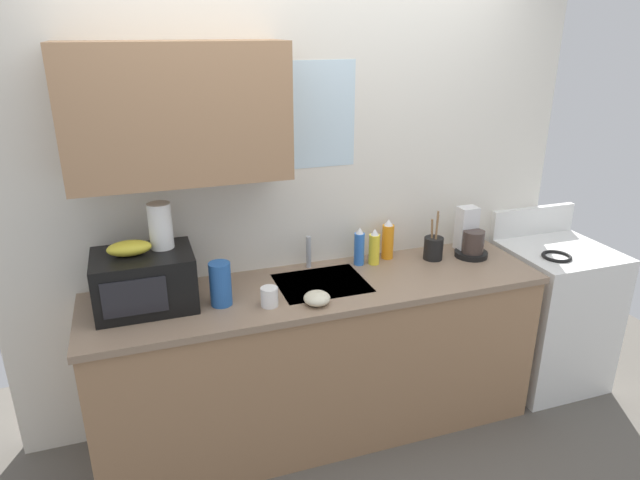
{
  "coord_description": "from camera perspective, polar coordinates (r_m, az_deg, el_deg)",
  "views": [
    {
      "loc": [
        -0.86,
        -2.49,
        2.16
      ],
      "look_at": [
        0.0,
        0.0,
        1.15
      ],
      "focal_mm": 31.46,
      "sensor_mm": 36.0,
      "label": 1
    }
  ],
  "objects": [
    {
      "name": "paper_towel_roll",
      "position": [
        2.74,
        -15.92,
        1.4
      ],
      "size": [
        0.11,
        0.11,
        0.22
      ],
      "primitive_type": "cylinder",
      "color": "white",
      "rests_on": "microwave"
    },
    {
      "name": "sink_faucet",
      "position": [
        3.1,
        -1.16,
        -1.21
      ],
      "size": [
        0.03,
        0.03,
        0.18
      ],
      "primitive_type": "cylinder",
      "color": "#B2B5BA",
      "rests_on": "counter_unit"
    },
    {
      "name": "coffee_maker",
      "position": [
        3.37,
        14.99,
        0.21
      ],
      "size": [
        0.19,
        0.21,
        0.28
      ],
      "color": "black",
      "rests_on": "counter_unit"
    },
    {
      "name": "stove_range",
      "position": [
        3.85,
        22.35,
        -6.95
      ],
      "size": [
        0.6,
        0.6,
        1.08
      ],
      "color": "white",
      "rests_on": "ground"
    },
    {
      "name": "cereal_canister",
      "position": [
        2.72,
        -10.1,
        -4.42
      ],
      "size": [
        0.1,
        0.1,
        0.22
      ],
      "primitive_type": "cylinder",
      "color": "#2659A5",
      "rests_on": "counter_unit"
    },
    {
      "name": "dish_soap_bottle_orange",
      "position": [
        3.23,
        6.91,
        -0.0
      ],
      "size": [
        0.07,
        0.07,
        0.24
      ],
      "color": "orange",
      "rests_on": "counter_unit"
    },
    {
      "name": "microwave",
      "position": [
        2.78,
        -17.41,
        -3.94
      ],
      "size": [
        0.46,
        0.35,
        0.27
      ],
      "color": "black",
      "rests_on": "counter_unit"
    },
    {
      "name": "mug_white",
      "position": [
        2.7,
        -5.17,
        -5.77
      ],
      "size": [
        0.08,
        0.08,
        0.09
      ],
      "primitive_type": "cylinder",
      "color": "white",
      "rests_on": "counter_unit"
    },
    {
      "name": "counter_unit",
      "position": [
        3.14,
        0.0,
        -11.89
      ],
      "size": [
        2.39,
        0.63,
        0.9
      ],
      "color": "#9E7551",
      "rests_on": "ground"
    },
    {
      "name": "utensil_crock",
      "position": [
        3.28,
        11.46,
        -0.75
      ],
      "size": [
        0.11,
        0.11,
        0.29
      ],
      "color": "black",
      "rests_on": "counter_unit"
    },
    {
      "name": "dish_soap_bottle_blue",
      "position": [
        3.14,
        4.02,
        -0.74
      ],
      "size": [
        0.06,
        0.06,
        0.22
      ],
      "color": "blue",
      "rests_on": "counter_unit"
    },
    {
      "name": "kitchen_wall_assembly",
      "position": [
        3.0,
        -4.19,
        5.47
      ],
      "size": [
        3.16,
        0.42,
        2.5
      ],
      "color": "silver",
      "rests_on": "ground"
    },
    {
      "name": "small_bowl",
      "position": [
        2.71,
        -0.31,
        -5.94
      ],
      "size": [
        0.13,
        0.13,
        0.06
      ],
      "primitive_type": "ellipsoid",
      "color": "beige",
      "rests_on": "counter_unit"
    },
    {
      "name": "dish_soap_bottle_yellow",
      "position": [
        3.15,
        5.54,
        -0.77
      ],
      "size": [
        0.06,
        0.06,
        0.21
      ],
      "color": "yellow",
      "rests_on": "counter_unit"
    },
    {
      "name": "banana_bunch",
      "position": [
        2.72,
        -18.84,
        -0.79
      ],
      "size": [
        0.2,
        0.11,
        0.07
      ],
      "primitive_type": "ellipsoid",
      "color": "gold",
      "rests_on": "microwave"
    }
  ]
}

